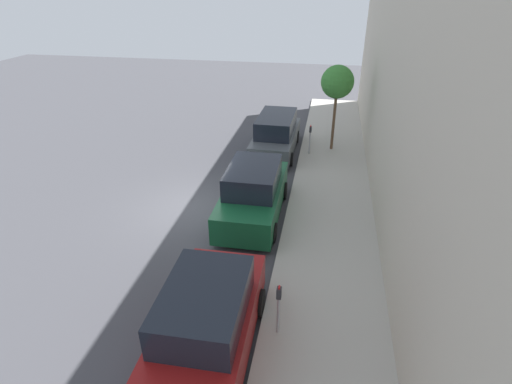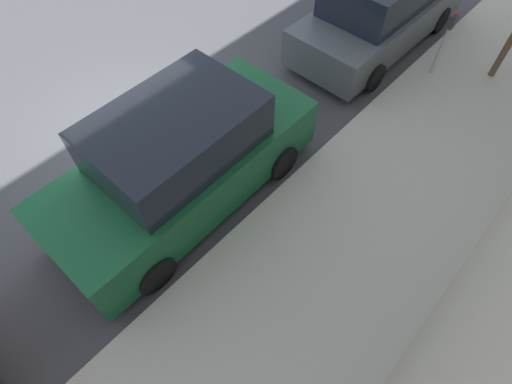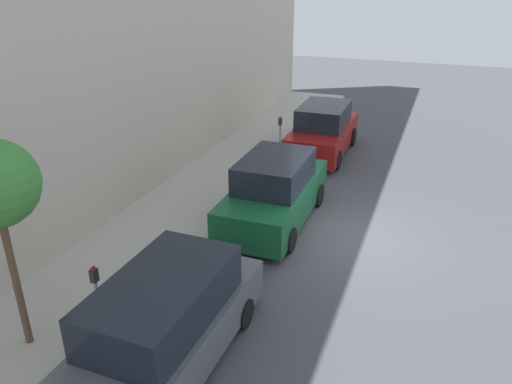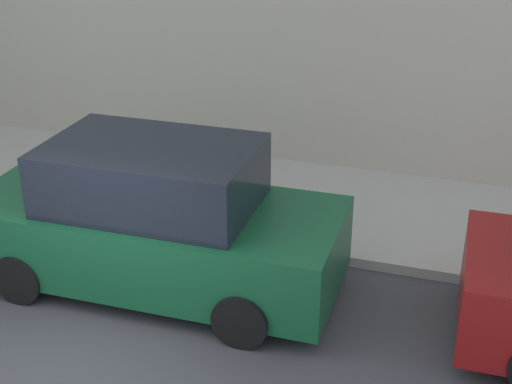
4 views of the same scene
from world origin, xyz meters
The scene contains 9 objects.
ground_plane centered at (0.00, 0.00, 0.00)m, with size 60.00×60.00×0.00m, color #424247.
sidewalk centered at (5.08, 0.00, 0.07)m, with size 3.16×32.00×0.15m.
building_facade centered at (7.66, 0.00, 5.49)m, with size 2.00×32.00×10.99m.
parked_suv_nearest centered at (2.44, -6.37, 0.93)m, with size 2.08×4.84×1.98m.
parked_suv_second centered at (2.31, -0.11, 0.93)m, with size 2.08×4.82×1.98m.
parked_minivan_third centered at (2.27, 6.10, 0.92)m, with size 2.02×4.93×1.90m.
parking_meter_near centered at (3.95, -5.54, 1.03)m, with size 0.11×0.15×1.43m.
parking_meter_far centered at (3.95, 5.82, 1.03)m, with size 0.11×0.15×1.43m.
street_tree centered at (5.01, 6.67, 3.45)m, with size 1.54×1.54×4.10m.
Camera 1 is at (4.69, -12.45, 7.71)m, focal length 28.00 mm.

